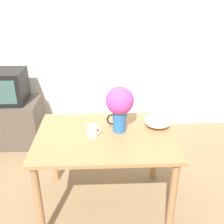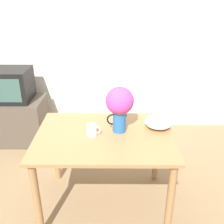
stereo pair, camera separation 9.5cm
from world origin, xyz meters
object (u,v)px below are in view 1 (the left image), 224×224
object	(u,v)px
tv_set	(6,86)
white_bowl	(158,121)
coffee_mug	(92,130)
flower_vase	(120,104)

from	to	relation	value
tv_set	white_bowl	bearing A→B (deg)	-31.97
coffee_mug	white_bowl	world-z (taller)	white_bowl
tv_set	coffee_mug	bearing A→B (deg)	-47.38
coffee_mug	tv_set	bearing A→B (deg)	132.62
white_bowl	flower_vase	bearing A→B (deg)	-168.53
flower_vase	tv_set	distance (m)	1.77
flower_vase	coffee_mug	distance (m)	0.32
flower_vase	white_bowl	bearing A→B (deg)	11.47
coffee_mug	white_bowl	bearing A→B (deg)	14.11
white_bowl	tv_set	world-z (taller)	tv_set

